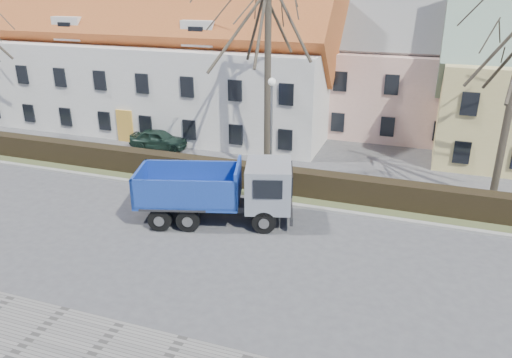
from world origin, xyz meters
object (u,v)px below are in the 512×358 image
at_px(dump_truck, 210,191).
at_px(cart_frame, 141,183).
at_px(streetlight, 271,132).
at_px(parked_car_a, 159,139).

xyz_separation_m(dump_truck, cart_frame, (-5.14, 2.31, -1.20)).
height_order(streetlight, cart_frame, streetlight).
distance_m(dump_truck, parked_car_a, 11.40).
bearing_deg(dump_truck, parked_car_a, 115.06).
distance_m(dump_truck, cart_frame, 5.76).
bearing_deg(parked_car_a, streetlight, -116.40).
relative_size(streetlight, parked_car_a, 1.55).
relative_size(streetlight, cart_frame, 9.70).
relative_size(cart_frame, parked_car_a, 0.16).
xyz_separation_m(dump_truck, streetlight, (1.29, 5.18, 1.46)).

